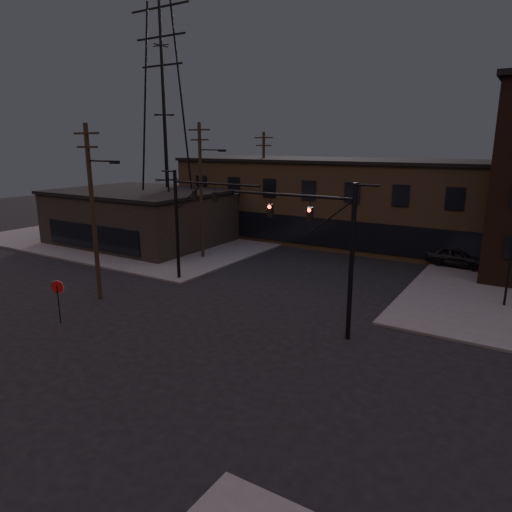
{
  "coord_description": "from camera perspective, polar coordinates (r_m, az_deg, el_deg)",
  "views": [
    {
      "loc": [
        14.02,
        -16.57,
        9.81
      ],
      "look_at": [
        0.55,
        5.09,
        3.5
      ],
      "focal_mm": 32.0,
      "sensor_mm": 36.0,
      "label": 1
    }
  ],
  "objects": [
    {
      "name": "ground",
      "position": [
        23.82,
        -7.75,
        -10.56
      ],
      "size": [
        140.0,
        140.0,
        0.0
      ],
      "primitive_type": "plane",
      "color": "black",
      "rests_on": "ground"
    },
    {
      "name": "sidewalk_nw",
      "position": [
        53.66,
        -10.99,
        3.19
      ],
      "size": [
        30.0,
        30.0,
        0.15
      ],
      "primitive_type": "cube",
      "color": "#474744",
      "rests_on": "ground"
    },
    {
      "name": "building_row",
      "position": [
        47.08,
        14.4,
        6.37
      ],
      "size": [
        40.0,
        12.0,
        8.0
      ],
      "primitive_type": "cube",
      "color": "brown",
      "rests_on": "ground"
    },
    {
      "name": "building_left",
      "position": [
        47.66,
        -14.24,
        4.65
      ],
      "size": [
        16.0,
        12.0,
        5.0
      ],
      "primitive_type": "cube",
      "color": "black",
      "rests_on": "ground"
    },
    {
      "name": "traffic_signal_near",
      "position": [
        23.29,
        9.32,
        1.62
      ],
      "size": [
        7.12,
        0.24,
        8.0
      ],
      "color": "black",
      "rests_on": "ground"
    },
    {
      "name": "traffic_signal_far",
      "position": [
        32.5,
        -8.23,
        5.27
      ],
      "size": [
        7.12,
        0.24,
        8.0
      ],
      "color": "black",
      "rests_on": "ground"
    },
    {
      "name": "stop_sign",
      "position": [
        27.58,
        -23.56,
        -4.09
      ],
      "size": [
        0.72,
        0.33,
        2.48
      ],
      "color": "black",
      "rests_on": "ground"
    },
    {
      "name": "utility_pole_near",
      "position": [
        30.17,
        -19.67,
        5.58
      ],
      "size": [
        3.7,
        0.28,
        11.0
      ],
      "color": "black",
      "rests_on": "ground"
    },
    {
      "name": "utility_pole_mid",
      "position": [
        39.32,
        -6.83,
        8.42
      ],
      "size": [
        3.7,
        0.28,
        11.5
      ],
      "color": "black",
      "rests_on": "ground"
    },
    {
      "name": "utility_pole_far",
      "position": [
        49.79,
        0.95,
        9.26
      ],
      "size": [
        2.2,
        0.28,
        11.0
      ],
      "color": "black",
      "rests_on": "ground"
    },
    {
      "name": "transmission_tower",
      "position": [
        47.19,
        -11.41,
        16.9
      ],
      "size": [
        7.0,
        7.0,
        25.0
      ],
      "primitive_type": null,
      "color": "black",
      "rests_on": "ground"
    },
    {
      "name": "parked_car_lot_a",
      "position": [
        40.17,
        23.88,
        -0.05
      ],
      "size": [
        4.87,
        2.31,
        1.61
      ],
      "primitive_type": "imported",
      "rotation": [
        0.0,
        0.0,
        1.48
      ],
      "color": "black",
      "rests_on": "sidewalk_ne"
    },
    {
      "name": "car_crossing",
      "position": [
        45.66,
        10.41,
        2.17
      ],
      "size": [
        2.92,
        4.6,
        1.43
      ],
      "primitive_type": "imported",
      "rotation": [
        0.0,
        0.0,
        -0.35
      ],
      "color": "black",
      "rests_on": "ground"
    }
  ]
}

